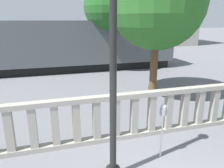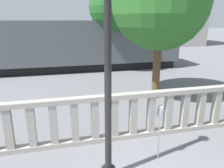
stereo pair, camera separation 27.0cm
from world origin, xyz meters
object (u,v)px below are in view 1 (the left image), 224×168
Objects in this scene: train_near at (24,46)px; tree_right at (109,7)px; parking_meter at (163,115)px; lamppost at (113,63)px; tree_left at (157,2)px.

train_near is 6.08m from tree_right.
tree_right reaches higher than parking_meter.
lamppost is 0.24× the size of train_near.
lamppost is 0.86× the size of tree_right.
lamppost is at bearing -76.60° from train_near.
tree_left is at bearing 54.93° from lamppost.
lamppost is at bearing -104.94° from tree_right.
parking_meter is at bearing -97.86° from tree_right.
train_near is at bearing 131.14° from tree_left.
lamppost is 11.76m from train_near.
tree_right is (-0.47, 5.74, 0.09)m from tree_left.
tree_left is 5.76m from tree_right.
parking_meter is at bearing -69.64° from train_near.
tree_left is at bearing -48.86° from train_near.
tree_right is at bearing 75.06° from lamppost.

